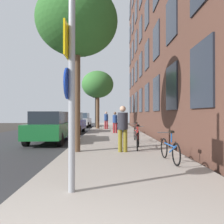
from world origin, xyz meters
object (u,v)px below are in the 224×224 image
(traffic_light, at_px, (95,102))
(car_1, at_px, (71,123))
(bicycle_3, at_px, (123,131))
(bicycle_4, at_px, (126,128))
(sign_post, at_px, (71,83))
(bicycle_2, at_px, (136,134))
(car_0, at_px, (51,127))
(bicycle_1, at_px, (138,139))
(car_2, at_px, (82,120))
(tree_near, at_px, (77,22))
(tree_far, at_px, (98,85))
(pedestrian_2, at_px, (106,119))
(pedestrian_1, at_px, (115,121))
(pedestrian_0, at_px, (123,126))
(bicycle_5, at_px, (117,126))
(bicycle_0, at_px, (170,149))

(traffic_light, xyz_separation_m, car_1, (-1.46, -5.82, -1.96))
(bicycle_3, distance_m, bicycle_4, 2.42)
(sign_post, bearing_deg, traffic_light, 92.30)
(car_1, bearing_deg, sign_post, -80.50)
(bicycle_2, distance_m, car_0, 4.47)
(bicycle_1, relative_size, car_2, 0.38)
(tree_near, bearing_deg, bicycle_1, 14.18)
(tree_near, xyz_separation_m, car_0, (-1.87, 3.47, -4.09))
(bicycle_4, bearing_deg, tree_near, -107.10)
(tree_far, height_order, pedestrian_2, tree_far)
(pedestrian_1, bearing_deg, car_0, -127.78)
(tree_far, xyz_separation_m, pedestrian_0, (1.57, -13.10, -3.21))
(bicycle_4, bearing_deg, pedestrian_2, 107.68)
(tree_far, relative_size, bicycle_3, 3.24)
(bicycle_4, distance_m, car_0, 6.08)
(bicycle_5, relative_size, pedestrian_2, 1.00)
(car_1, relative_size, car_2, 0.92)
(sign_post, height_order, pedestrian_0, sign_post)
(bicycle_1, bearing_deg, sign_post, -110.88)
(sign_post, relative_size, pedestrian_0, 2.13)
(tree_near, bearing_deg, car_0, 118.29)
(tree_far, height_order, car_1, tree_far)
(traffic_light, relative_size, bicycle_5, 2.45)
(sign_post, height_order, car_1, sign_post)
(bicycle_0, bearing_deg, tree_near, 148.47)
(bicycle_0, distance_m, car_0, 7.16)
(bicycle_1, bearing_deg, traffic_light, 100.39)
(tree_far, bearing_deg, bicycle_5, -58.24)
(bicycle_0, bearing_deg, pedestrian_1, 97.61)
(car_2, bearing_deg, car_1, -89.39)
(bicycle_2, height_order, car_0, car_0)
(traffic_light, xyz_separation_m, pedestrian_2, (1.23, -2.59, -1.77))
(pedestrian_1, bearing_deg, pedestrian_2, 99.05)
(pedestrian_0, relative_size, car_1, 0.41)
(tree_near, height_order, tree_far, tree_near)
(pedestrian_2, xyz_separation_m, car_0, (-2.82, -8.86, -0.20))
(car_2, bearing_deg, pedestrian_0, -78.36)
(traffic_light, height_order, pedestrian_0, traffic_light)
(pedestrian_2, bearing_deg, tree_far, 141.16)
(bicycle_0, relative_size, bicycle_3, 1.01)
(traffic_light, bearing_deg, bicycle_4, -69.39)
(sign_post, relative_size, bicycle_0, 2.10)
(bicycle_4, height_order, car_0, car_0)
(tree_far, distance_m, bicycle_2, 10.97)
(tree_near, bearing_deg, bicycle_3, 69.12)
(sign_post, distance_m, bicycle_5, 14.61)
(bicycle_2, relative_size, car_1, 0.42)
(pedestrian_1, height_order, car_0, pedestrian_1)
(tree_near, xyz_separation_m, bicycle_0, (2.95, -1.81, -4.45))
(traffic_light, xyz_separation_m, bicycle_0, (3.24, -16.73, -2.33))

